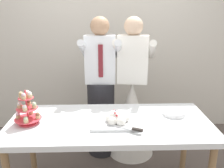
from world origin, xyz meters
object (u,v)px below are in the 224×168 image
Objects in this scene: dessert_table at (110,129)px; cupcake_stand at (27,110)px; main_cake_tray at (116,119)px; person_bride at (131,109)px; person_groom at (101,96)px; plate_stack at (174,113)px.

dessert_table is 5.90× the size of cupcake_stand.
cupcake_stand is at bearing 177.56° from main_cake_tray.
main_cake_tray is at bearing -106.09° from person_bride.
person_groom is at bearing 100.63° from main_cake_tray.
cupcake_stand reaches higher than plate_stack.
plate_stack is at bearing 16.70° from main_cake_tray.
plate_stack is 0.13× the size of person_bride.
person_groom is at bearing 139.05° from plate_stack.
person_groom is at bearing 178.51° from person_bride.
main_cake_tray is 0.83m from person_bride.
person_bride is (0.28, 0.71, -0.12)m from dessert_table.
main_cake_tray is at bearing -41.19° from dessert_table.
plate_stack is at bearing 10.64° from dessert_table.
dessert_table is 0.73m from person_groom.
person_bride reaches higher than cupcake_stand.
dessert_table is at bearing -169.36° from plate_stack.
cupcake_stand is 1.42× the size of plate_stack.
cupcake_stand reaches higher than dessert_table.
cupcake_stand reaches higher than main_cake_tray.
dessert_table is at bearing 1.50° from cupcake_stand.
main_cake_tray is at bearing -163.30° from plate_stack.
plate_stack is (0.61, 0.12, 0.10)m from dessert_table.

